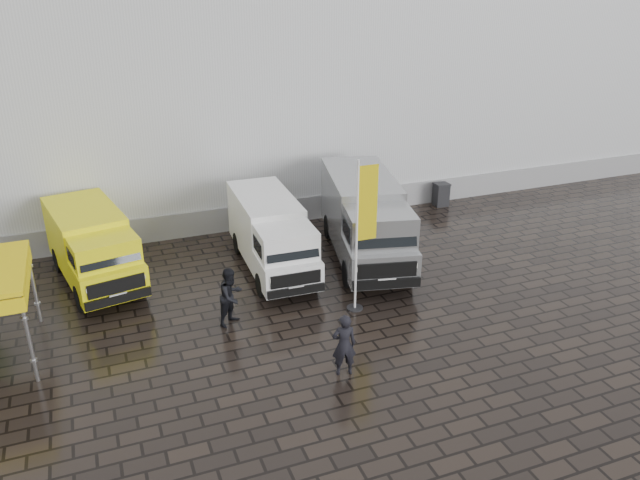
% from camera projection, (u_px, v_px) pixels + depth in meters
% --- Properties ---
extents(ground, '(120.00, 120.00, 0.00)m').
position_uv_depth(ground, '(366.00, 314.00, 18.94)').
color(ground, black).
rests_on(ground, ground).
extents(exhibition_hall, '(44.00, 16.00, 12.00)m').
position_uv_depth(exhibition_hall, '(270.00, 48.00, 30.87)').
color(exhibition_hall, silver).
rests_on(exhibition_hall, ground).
extents(hall_plinth, '(44.00, 0.15, 1.00)m').
position_uv_depth(hall_plinth, '(330.00, 205.00, 26.19)').
color(hall_plinth, gray).
rests_on(hall_plinth, ground).
extents(van_yellow, '(2.98, 5.50, 2.41)m').
position_uv_depth(van_yellow, '(93.00, 249.00, 20.39)').
color(van_yellow, '#F8F10D').
rests_on(van_yellow, ground).
extents(van_white, '(2.06, 5.68, 2.43)m').
position_uv_depth(van_white, '(272.00, 237.00, 21.32)').
color(van_white, white).
rests_on(van_white, ground).
extents(van_silver, '(3.62, 6.92, 2.86)m').
position_uv_depth(van_silver, '(365.00, 221.00, 22.06)').
color(van_silver, '#A0A2A4').
rests_on(van_silver, ground).
extents(flagpole, '(0.88, 0.50, 4.75)m').
position_uv_depth(flagpole, '(362.00, 229.00, 18.26)').
color(flagpole, black).
rests_on(flagpole, ground).
extents(wheelie_bin, '(0.66, 0.66, 1.02)m').
position_uv_depth(wheelie_bin, '(441.00, 194.00, 27.42)').
color(wheelie_bin, black).
rests_on(wheelie_bin, ground).
extents(person_front, '(0.70, 0.53, 1.73)m').
position_uv_depth(person_front, '(344.00, 345.00, 15.84)').
color(person_front, black).
rests_on(person_front, ground).
extents(person_tent, '(1.09, 1.05, 1.77)m').
position_uv_depth(person_tent, '(231.00, 296.00, 18.13)').
color(person_tent, black).
rests_on(person_tent, ground).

